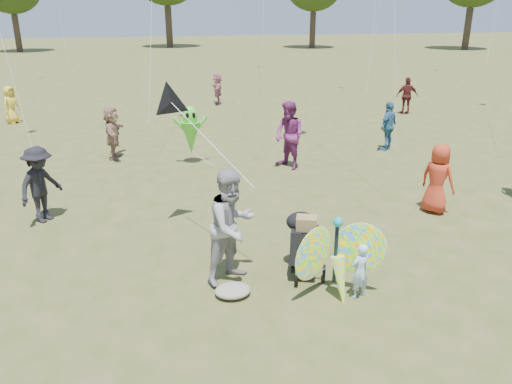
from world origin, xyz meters
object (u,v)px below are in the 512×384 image
child_girl (360,271)px  crowd_c (388,126)px  jogging_stroller (304,240)px  butterfly_kite (338,260)px  crowd_h (407,96)px  crowd_a (438,179)px  crowd_g (11,105)px  crowd_d (113,133)px  adult_man (232,226)px  crowd_b (40,185)px  crowd_j (218,89)px  alien_kite (191,132)px  crowd_e (289,136)px

child_girl → crowd_c: bearing=-137.6°
jogging_stroller → butterfly_kite: (0.25, -0.91, 0.05)m
crowd_h → crowd_a: bearing=78.2°
crowd_g → crowd_d: bearing=-114.8°
crowd_d → crowd_c: bearing=-89.9°
adult_man → child_girl: bearing=-62.0°
crowd_d → jogging_stroller: size_ratio=1.42×
crowd_c → crowd_b: bearing=-16.0°
crowd_h → crowd_b: bearing=47.1°
crowd_a → jogging_stroller: crowd_a is taller
crowd_g → butterfly_kite: crowd_g is taller
crowd_j → jogging_stroller: crowd_j is taller
crowd_b → butterfly_kite: bearing=-94.4°
child_girl → jogging_stroller: bearing=-76.2°
adult_man → crowd_j: size_ratio=1.35×
child_girl → butterfly_kite: (-0.35, 0.08, 0.20)m
crowd_b → crowd_j: (5.95, 13.11, -0.10)m
crowd_g → butterfly_kite: 17.06m
adult_man → crowd_g: 15.55m
crowd_a → crowd_j: crowd_a is taller
crowd_g → jogging_stroller: crowd_g is taller
crowd_b → crowd_h: crowd_b is taller
alien_kite → crowd_g: bearing=131.2°
crowd_h → jogging_stroller: size_ratio=1.40×
crowd_b → jogging_stroller: size_ratio=1.47×
crowd_h → butterfly_kite: bearing=71.2°
adult_man → crowd_d: 8.35m
crowd_j → crowd_h: bearing=64.6°
crowd_h → child_girl: bearing=72.4°
crowd_g → crowd_h: 16.49m
crowd_c → jogging_stroller: crowd_c is taller
crowd_c → alien_kite: size_ratio=0.91×
crowd_e → butterfly_kite: crowd_e is taller
crowd_d → jogging_stroller: 8.79m
crowd_j → butterfly_kite: bearing=1.0°
crowd_c → crowd_d: crowd_d is taller
child_girl → alien_kite: alien_kite is taller
adult_man → crowd_e: bearing=31.8°
butterfly_kite → alien_kite: size_ratio=1.00×
crowd_a → crowd_d: bearing=19.4°
crowd_g → jogging_stroller: size_ratio=1.31×
crowd_e → child_girl: bearing=-33.5°
crowd_b → crowd_d: bearing=20.4°
jogging_stroller → butterfly_kite: butterfly_kite is taller
crowd_h → crowd_j: (-7.63, 4.30, -0.06)m
crowd_j → butterfly_kite: size_ratio=0.84×
butterfly_kite → crowd_c: bearing=58.0°
child_girl → crowd_g: crowd_g is taller
crowd_h → butterfly_kite: size_ratio=0.91×
crowd_e → jogging_stroller: crowd_e is taller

